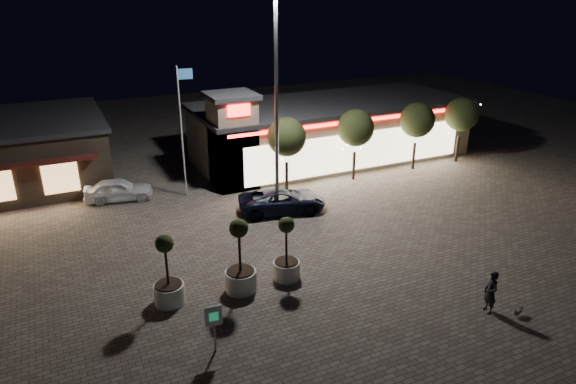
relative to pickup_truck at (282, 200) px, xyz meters
name	(u,v)px	position (x,y,z in m)	size (l,w,h in m)	color
ground	(311,291)	(-2.41, -8.19, -0.70)	(90.00, 90.00, 0.00)	#696055
retail_building	(326,130)	(7.10, 7.63, 1.51)	(20.40, 8.40, 6.10)	gray
floodlight_pole	(276,92)	(-0.41, -0.19, 6.32)	(0.60, 0.40, 12.38)	gray
flagpole	(182,121)	(-4.31, 4.81, 4.05)	(0.95, 0.10, 8.00)	white
string_tree_a	(287,137)	(1.59, 2.81, 2.86)	(2.42, 2.42, 4.79)	#332319
string_tree_b	(356,128)	(6.59, 2.81, 2.86)	(2.42, 2.42, 4.79)	#332319
string_tree_c	(417,120)	(11.59, 2.81, 2.86)	(2.42, 2.42, 4.79)	#332319
string_tree_d	(462,114)	(15.59, 2.81, 2.86)	(2.42, 2.42, 4.79)	#332319
pickup_truck	(282,200)	(0.00, 0.00, 0.00)	(2.31, 5.02, 1.39)	black
white_sedan	(118,190)	(-8.33, 5.81, -0.01)	(1.62, 4.02, 1.37)	white
pedestrian	(491,292)	(3.38, -12.54, 0.22)	(0.67, 0.44, 1.83)	black
dog	(519,310)	(4.29, -13.26, -0.44)	(0.48, 0.28, 0.26)	#59514C
planter_left	(168,282)	(-8.08, -6.41, 0.27)	(1.27, 1.27, 3.12)	silver
planter_mid	(240,269)	(-5.07, -6.77, 0.34)	(1.36, 1.36, 3.35)	silver
planter_right	(286,260)	(-2.89, -6.72, 0.23)	(1.22, 1.22, 3.00)	silver
valet_sign	(214,320)	(-7.30, -10.12, 0.62)	(0.62, 0.12, 1.88)	gray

